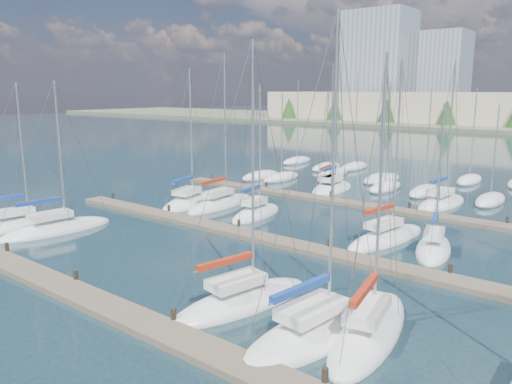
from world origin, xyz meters
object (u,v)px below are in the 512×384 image
Objects in this scene: sailboat_h at (189,202)px; sailboat_o at (333,189)px; sailboat_l at (433,249)px; sailboat_d at (242,301)px; sailboat_a at (20,225)px; sailboat_i at (221,204)px; sailboat_f at (369,330)px; sailboat_n at (328,187)px; sailboat_e at (318,330)px; sailboat_j at (256,214)px; sailboat_b at (57,229)px; sailboat_p at (441,203)px; sailboat_k at (386,238)px.

sailboat_o reaches higher than sailboat_h.
sailboat_l is 15.15m from sailboat_d.
sailboat_i is at bearing 72.61° from sailboat_a.
sailboat_f is 0.90× the size of sailboat_o.
sailboat_n is (-11.91, 28.74, 0.01)m from sailboat_d.
sailboat_e reaches higher than sailboat_a.
sailboat_l is (15.36, -0.21, -0.00)m from sailboat_j.
sailboat_j is at bearing 142.63° from sailboat_e.
sailboat_b is 1.01× the size of sailboat_a.
sailboat_h is at bearing -157.96° from sailboat_i.
sailboat_j is at bearing -14.99° from sailboat_i.
sailboat_a is 30.71m from sailboat_n.
sailboat_f reaches higher than sailboat_l.
sailboat_f reaches higher than sailboat_a.
sailboat_n is (-18.33, 27.64, 0.02)m from sailboat_f.
sailboat_a reaches higher than sailboat_l.
sailboat_d is (10.74, -14.63, -0.00)m from sailboat_j.
sailboat_a is at bearing -124.95° from sailboat_p.
sailboat_o is (-11.12, 28.42, 0.01)m from sailboat_d.
sailboat_a is at bearing -118.12° from sailboat_o.
sailboat_l is (4.20, -14.23, -0.00)m from sailboat_p.
sailboat_e is (16.55, -29.08, -0.02)m from sailboat_n.
sailboat_k is 19.03m from sailboat_n.
sailboat_h is 0.97× the size of sailboat_d.
sailboat_j is 15.37m from sailboat_l.
sailboat_a is at bearing -139.80° from sailboat_k.
sailboat_n reaches higher than sailboat_k.
sailboat_h is at bearing 165.80° from sailboat_l.
sailboat_n reaches higher than sailboat_p.
sailboat_b is at bearing -112.97° from sailboat_o.
sailboat_j is 0.86× the size of sailboat_d.
sailboat_h reaches higher than sailboat_j.
sailboat_k is at bearing -82.88° from sailboat_p.
sailboat_n is (7.78, 27.46, 0.03)m from sailboat_b.
sailboat_i is at bearing 135.44° from sailboat_f.
sailboat_b is at bearing 27.99° from sailboat_a.
sailboat_k is 1.04× the size of sailboat_f.
sailboat_a is (-29.38, -1.02, 0.00)m from sailboat_f.
sailboat_i reaches higher than sailboat_b.
sailboat_o reaches higher than sailboat_k.
sailboat_b is at bearing -131.99° from sailboat_j.
sailboat_f is at bearing 6.00° from sailboat_b.
sailboat_a is 30.71m from sailboat_o.
sailboat_h is 16.06m from sailboat_o.
sailboat_a is 0.85× the size of sailboat_n.
sailboat_o is at bearing 123.47° from sailboat_l.
sailboat_l is (-1.79, 13.32, 0.00)m from sailboat_f.
sailboat_p is at bearing 91.55° from sailboat_l.
sailboat_p is (-5.99, 27.55, 0.00)m from sailboat_f.
sailboat_h is at bearing 80.17° from sailboat_a.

